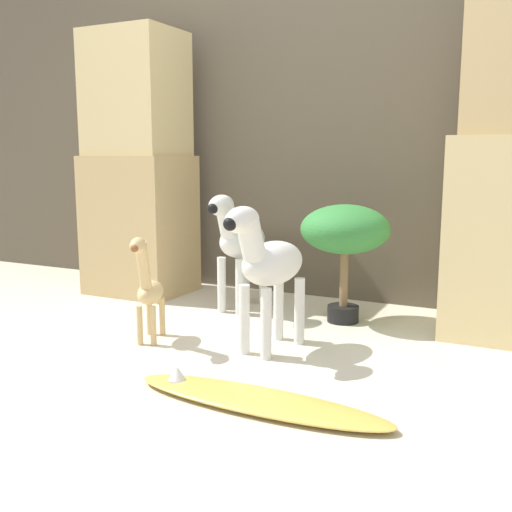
% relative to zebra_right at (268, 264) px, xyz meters
% --- Properties ---
extents(ground_plane, '(14.00, 14.00, 0.00)m').
position_rel_zebra_right_xyz_m(ground_plane, '(-0.14, -0.25, -0.39)').
color(ground_plane, beige).
extents(wall_back, '(6.40, 0.08, 2.20)m').
position_rel_zebra_right_xyz_m(wall_back, '(-0.14, 1.11, 0.71)').
color(wall_back, brown).
rests_on(wall_back, ground_plane).
extents(rock_pillar_left, '(0.58, 0.47, 1.57)m').
position_rel_zebra_right_xyz_m(rock_pillar_left, '(-1.20, 0.70, 0.36)').
color(rock_pillar_left, tan).
rests_on(rock_pillar_left, ground_plane).
extents(zebra_right, '(0.26, 0.51, 0.65)m').
position_rel_zebra_right_xyz_m(zebra_right, '(0.00, 0.00, 0.00)').
color(zebra_right, silver).
rests_on(zebra_right, ground_plane).
extents(zebra_left, '(0.21, 0.51, 0.65)m').
position_rel_zebra_right_xyz_m(zebra_left, '(-0.44, 0.57, 0.00)').
color(zebra_left, silver).
rests_on(zebra_left, ground_plane).
extents(giraffe_figurine, '(0.20, 0.35, 0.50)m').
position_rel_zebra_right_xyz_m(giraffe_figurine, '(-0.54, -0.13, -0.13)').
color(giraffe_figurine, tan).
rests_on(giraffe_figurine, ground_plane).
extents(potted_palm_front, '(0.45, 0.45, 0.60)m').
position_rel_zebra_right_xyz_m(potted_palm_front, '(0.15, 0.59, 0.07)').
color(potted_palm_front, black).
rests_on(potted_palm_front, ground_plane).
extents(surfboard, '(0.96, 0.24, 0.09)m').
position_rel_zebra_right_xyz_m(surfboard, '(0.22, -0.54, -0.37)').
color(surfboard, gold).
rests_on(surfboard, ground_plane).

